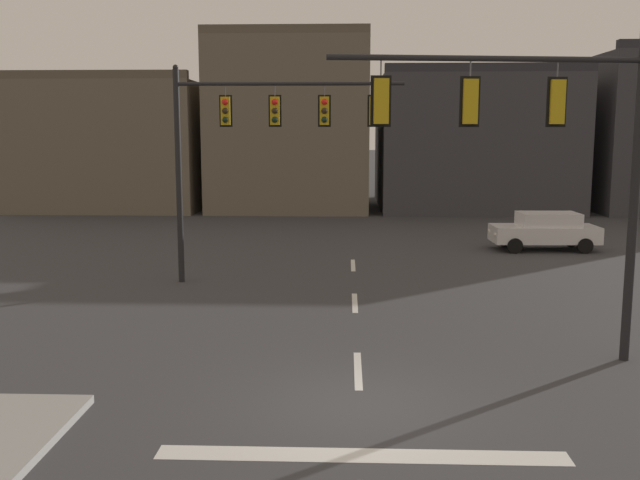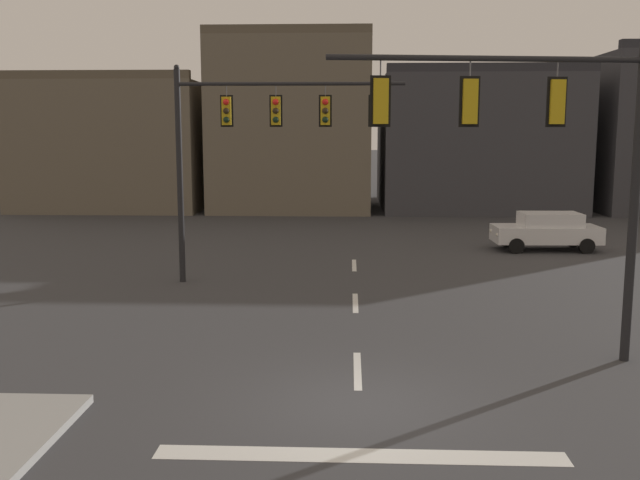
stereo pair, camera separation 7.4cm
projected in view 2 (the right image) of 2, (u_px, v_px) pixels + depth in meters
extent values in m
plane|color=#353538|center=(359.00, 406.00, 12.95)|extent=(400.00, 400.00, 0.00)
cube|color=silver|center=(360.00, 455.00, 10.97)|extent=(6.40, 0.50, 0.01)
cube|color=silver|center=(357.00, 370.00, 14.92)|extent=(0.16, 2.40, 0.01)
cube|color=silver|center=(355.00, 303.00, 20.85)|extent=(0.16, 2.40, 0.01)
cube|color=silver|center=(354.00, 265.00, 26.78)|extent=(0.16, 2.40, 0.01)
cylinder|color=black|center=(635.00, 199.00, 15.06)|extent=(0.20, 0.20, 7.11)
cylinder|color=black|center=(488.00, 59.00, 14.33)|extent=(6.56, 0.99, 0.12)
cylinder|color=#56565B|center=(558.00, 71.00, 14.50)|extent=(0.03, 0.03, 0.35)
cube|color=gold|center=(556.00, 102.00, 14.59)|extent=(0.33, 0.28, 0.90)
sphere|color=red|center=(554.00, 89.00, 14.68)|extent=(0.20, 0.20, 0.20)
sphere|color=#2D2314|center=(553.00, 102.00, 14.72)|extent=(0.20, 0.20, 0.20)
sphere|color=black|center=(553.00, 116.00, 14.76)|extent=(0.20, 0.20, 0.20)
cube|color=black|center=(556.00, 102.00, 14.57)|extent=(0.42, 0.09, 1.02)
cylinder|color=#56565B|center=(470.00, 70.00, 14.33)|extent=(0.03, 0.03, 0.35)
cube|color=gold|center=(469.00, 102.00, 14.43)|extent=(0.33, 0.28, 0.90)
sphere|color=red|center=(468.00, 88.00, 14.51)|extent=(0.20, 0.20, 0.20)
sphere|color=#2D2314|center=(467.00, 102.00, 14.56)|extent=(0.20, 0.20, 0.20)
sphere|color=black|center=(467.00, 116.00, 14.60)|extent=(0.20, 0.20, 0.20)
cube|color=black|center=(469.00, 102.00, 14.41)|extent=(0.42, 0.09, 1.02)
cylinder|color=#56565B|center=(381.00, 70.00, 14.17)|extent=(0.03, 0.03, 0.35)
cube|color=gold|center=(380.00, 101.00, 14.26)|extent=(0.33, 0.28, 0.90)
sphere|color=red|center=(379.00, 88.00, 14.35)|extent=(0.20, 0.20, 0.20)
sphere|color=#2D2314|center=(379.00, 102.00, 14.39)|extent=(0.20, 0.20, 0.20)
sphere|color=black|center=(379.00, 116.00, 14.43)|extent=(0.20, 0.20, 0.20)
cube|color=black|center=(380.00, 101.00, 14.24)|extent=(0.42, 0.09, 1.02)
cylinder|color=black|center=(180.00, 178.00, 23.33)|extent=(0.20, 0.20, 6.99)
cylinder|color=black|center=(291.00, 84.00, 22.76)|extent=(7.35, 0.19, 0.12)
sphere|color=black|center=(177.00, 67.00, 22.80)|extent=(0.18, 0.18, 0.18)
cylinder|color=#56565B|center=(226.00, 91.00, 22.86)|extent=(0.03, 0.03, 0.35)
cube|color=gold|center=(227.00, 111.00, 22.96)|extent=(0.30, 0.24, 0.90)
sphere|color=red|center=(226.00, 102.00, 22.79)|extent=(0.20, 0.20, 0.20)
sphere|color=#2D2314|center=(226.00, 111.00, 22.83)|extent=(0.20, 0.20, 0.20)
sphere|color=black|center=(226.00, 120.00, 22.87)|extent=(0.20, 0.20, 0.20)
cube|color=black|center=(227.00, 111.00, 22.98)|extent=(0.42, 0.03, 1.02)
cylinder|color=#56565B|center=(276.00, 91.00, 22.81)|extent=(0.03, 0.03, 0.35)
cube|color=gold|center=(276.00, 111.00, 22.91)|extent=(0.30, 0.24, 0.90)
sphere|color=red|center=(275.00, 102.00, 22.74)|extent=(0.20, 0.20, 0.20)
sphere|color=#2D2314|center=(276.00, 111.00, 22.78)|extent=(0.20, 0.20, 0.20)
sphere|color=black|center=(276.00, 120.00, 22.82)|extent=(0.20, 0.20, 0.20)
cube|color=black|center=(276.00, 111.00, 22.93)|extent=(0.42, 0.03, 1.02)
cylinder|color=#56565B|center=(325.00, 91.00, 22.76)|extent=(0.03, 0.03, 0.35)
cube|color=gold|center=(325.00, 111.00, 22.86)|extent=(0.30, 0.24, 0.90)
sphere|color=red|center=(325.00, 102.00, 22.68)|extent=(0.20, 0.20, 0.20)
sphere|color=#2D2314|center=(325.00, 111.00, 22.73)|extent=(0.20, 0.20, 0.20)
sphere|color=black|center=(325.00, 120.00, 22.77)|extent=(0.20, 0.20, 0.20)
cube|color=black|center=(325.00, 111.00, 22.87)|extent=(0.42, 0.03, 1.02)
cylinder|color=#56565B|center=(375.00, 91.00, 22.71)|extent=(0.03, 0.03, 0.35)
cube|color=gold|center=(375.00, 111.00, 22.80)|extent=(0.30, 0.24, 0.90)
sphere|color=red|center=(375.00, 102.00, 22.63)|extent=(0.20, 0.20, 0.20)
sphere|color=#2D2314|center=(375.00, 111.00, 22.68)|extent=(0.20, 0.20, 0.20)
sphere|color=black|center=(375.00, 120.00, 22.72)|extent=(0.20, 0.20, 0.20)
cube|color=black|center=(375.00, 111.00, 22.82)|extent=(0.42, 0.03, 1.02)
cube|color=silver|center=(546.00, 234.00, 30.13)|extent=(4.44, 1.91, 0.70)
cube|color=silver|center=(550.00, 219.00, 30.04)|extent=(2.50, 1.66, 0.56)
cube|color=#2D3842|center=(532.00, 220.00, 30.05)|extent=(0.29, 1.53, 0.47)
cube|color=#2D3842|center=(578.00, 220.00, 30.02)|extent=(0.25, 1.52, 0.46)
cylinder|color=black|center=(516.00, 246.00, 29.37)|extent=(0.65, 0.24, 0.64)
cylinder|color=black|center=(506.00, 240.00, 31.06)|extent=(0.65, 0.24, 0.64)
cylinder|color=black|center=(587.00, 246.00, 29.33)|extent=(0.65, 0.24, 0.64)
cylinder|color=black|center=(573.00, 240.00, 31.01)|extent=(0.65, 0.24, 0.64)
sphere|color=silver|center=(498.00, 235.00, 29.59)|extent=(0.16, 0.16, 0.16)
sphere|color=silver|center=(491.00, 231.00, 30.73)|extent=(0.16, 0.16, 0.16)
cube|color=maroon|center=(597.00, 232.00, 30.09)|extent=(0.07, 1.37, 0.12)
cube|color=#665B4C|center=(127.00, 146.00, 48.90)|extent=(11.83, 13.06, 8.13)
cube|color=brown|center=(91.00, 75.00, 42.10)|extent=(11.83, 0.60, 0.50)
cube|color=#665B4C|center=(293.00, 127.00, 46.25)|extent=(10.01, 9.07, 10.68)
cube|color=brown|center=(286.00, 29.00, 41.24)|extent=(10.01, 0.60, 0.50)
cube|color=#38383D|center=(472.00, 144.00, 47.90)|extent=(12.20, 13.07, 8.47)
cube|color=#2B2B30|center=(492.00, 67.00, 41.07)|extent=(12.20, 0.60, 0.50)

